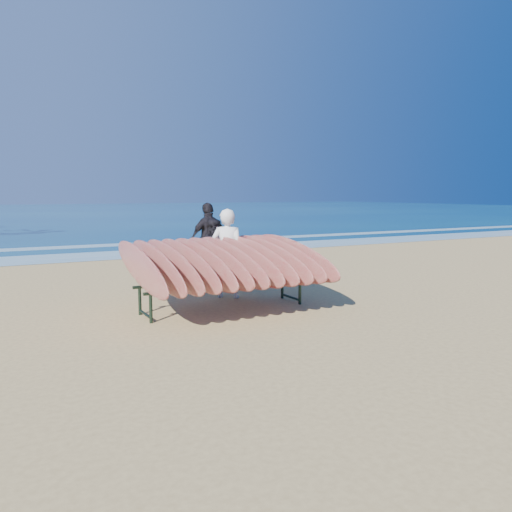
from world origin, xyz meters
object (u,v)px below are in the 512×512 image
object	(u,v)px
surfboard_rack	(223,262)
person_dark_b	(209,239)
person_dark_a	(215,251)
person_white	(227,254)

from	to	relation	value
surfboard_rack	person_dark_b	bearing A→B (deg)	70.26
person_dark_a	person_dark_b	distance (m)	1.29
person_white	person_dark_b	distance (m)	3.05
person_white	person_dark_b	bearing A→B (deg)	-71.14
surfboard_rack	person_dark_b	distance (m)	4.09
surfboard_rack	person_dark_b	xyz separation A→B (m)	(1.31, 3.88, 0.06)
person_dark_a	person_dark_b	size ratio (longest dim) A/B	0.81
person_white	person_dark_a	world-z (taller)	person_white
person_dark_a	person_dark_b	world-z (taller)	person_dark_b
person_white	person_dark_a	bearing A→B (deg)	-70.90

